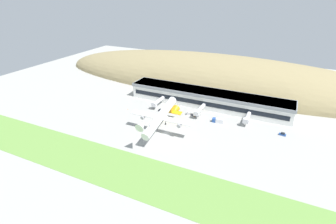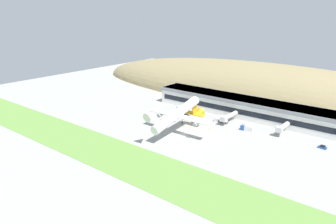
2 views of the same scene
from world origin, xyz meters
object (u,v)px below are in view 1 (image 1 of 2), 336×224
object	(u,v)px
traffic_cone_0	(128,109)
box_truck	(193,113)
jetway_1	(199,110)
jetway_2	(247,118)
cargo_airplane	(161,117)
fuel_truck	(218,121)
jetway_0	(158,102)
service_car_1	(283,134)
service_car_0	(161,111)
terminal_building	(208,98)
traffic_cone_1	(187,124)

from	to	relation	value
traffic_cone_0	box_truck	bearing A→B (deg)	13.31
jetway_1	jetway_2	xyz separation A→B (m)	(30.79, 1.61, -0.00)
cargo_airplane	fuel_truck	world-z (taller)	cargo_airplane
jetway_0	service_car_1	xyz separation A→B (m)	(84.05, -4.57, -3.31)
fuel_truck	cargo_airplane	bearing A→B (deg)	-133.59
jetway_1	service_car_0	size ratio (longest dim) A/B	3.58
jetway_2	service_car_0	size ratio (longest dim) A/B	2.91
terminal_building	service_car_0	size ratio (longest dim) A/B	25.55
traffic_cone_0	traffic_cone_1	world-z (taller)	same
jetway_2	jetway_0	bearing A→B (deg)	-178.91
terminal_building	traffic_cone_1	world-z (taller)	terminal_building
traffic_cone_1	jetway_2	bearing A→B (deg)	27.49
box_truck	traffic_cone_0	distance (m)	46.31
box_truck	traffic_cone_0	world-z (taller)	box_truck
terminal_building	cargo_airplane	size ratio (longest dim) A/B	2.48
jetway_2	traffic_cone_0	xyz separation A→B (m)	(-79.44, -14.29, -3.71)
jetway_0	traffic_cone_1	distance (m)	33.31
service_car_0	service_car_1	bearing A→B (deg)	1.08
service_car_1	fuel_truck	size ratio (longest dim) A/B	0.56
jetway_2	traffic_cone_0	world-z (taller)	jetway_2
service_car_1	box_truck	size ratio (longest dim) A/B	0.49
box_truck	cargo_airplane	bearing A→B (deg)	-105.66
jetway_0	service_car_0	xyz separation A→B (m)	(5.77, -6.05, -3.34)
service_car_1	box_truck	distance (m)	56.13
jetway_2	cargo_airplane	xyz separation A→B (m)	(-43.00, -34.33, 6.95)
service_car_1	traffic_cone_0	bearing A→B (deg)	-175.18
traffic_cone_1	fuel_truck	bearing A→B (deg)	32.75
jetway_1	fuel_truck	xyz separation A→B (m)	(14.29, -4.88, -2.57)
box_truck	jetway_2	bearing A→B (deg)	6.02
jetway_1	service_car_1	bearing A→B (deg)	-4.52
jetway_2	jetway_1	bearing A→B (deg)	-177.00
jetway_1	fuel_truck	distance (m)	15.32
terminal_building	service_car_1	bearing A→B (deg)	-22.36
service_car_0	traffic_cone_1	distance (m)	25.22
jetway_2	traffic_cone_1	xyz separation A→B (m)	(-33.52, -17.44, -3.71)
traffic_cone_1	service_car_1	bearing A→B (deg)	11.95
jetway_0	jetway_1	xyz separation A→B (m)	(31.57, -0.43, 0.00)
terminal_building	traffic_cone_1	bearing A→B (deg)	-94.62
service_car_0	traffic_cone_1	xyz separation A→B (m)	(23.06, -10.21, -0.37)
jetway_2	box_truck	bearing A→B (deg)	-173.98
terminal_building	jetway_0	world-z (taller)	terminal_building
jetway_0	fuel_truck	world-z (taller)	jetway_0
jetway_2	service_car_0	world-z (taller)	jetway_2
jetway_2	service_car_1	distance (m)	22.69
traffic_cone_0	traffic_cone_1	distance (m)	46.03
jetway_0	jetway_2	bearing A→B (deg)	1.09
jetway_2	service_car_1	world-z (taller)	jetway_2
jetway_2	service_car_0	distance (m)	57.14
cargo_airplane	jetway_0	bearing A→B (deg)	120.28
jetway_0	box_truck	world-z (taller)	jetway_0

